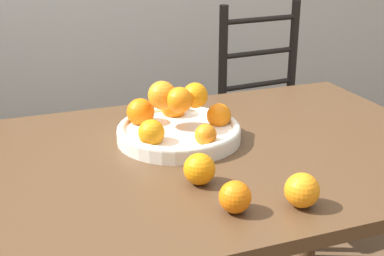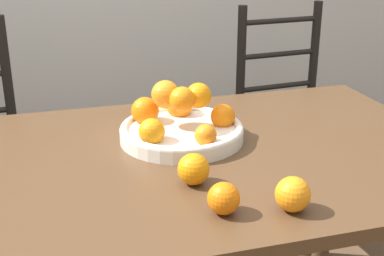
{
  "view_description": "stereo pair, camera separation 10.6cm",
  "coord_description": "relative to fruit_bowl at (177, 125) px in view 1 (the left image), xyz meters",
  "views": [
    {
      "loc": [
        -0.37,
        -1.24,
        1.35
      ],
      "look_at": [
        0.1,
        -0.0,
        0.84
      ],
      "focal_mm": 50.0,
      "sensor_mm": 36.0,
      "label": 1
    },
    {
      "loc": [
        -0.27,
        -1.28,
        1.35
      ],
      "look_at": [
        0.1,
        -0.0,
        0.84
      ],
      "focal_mm": 50.0,
      "sensor_mm": 36.0,
      "label": 2
    }
  ],
  "objects": [
    {
      "name": "orange_loose_0",
      "position": [
        0.13,
        -0.47,
        -0.01
      ],
      "size": [
        0.08,
        0.08,
        0.08
      ],
      "color": "orange",
      "rests_on": "dining_table"
    },
    {
      "name": "orange_loose_1",
      "position": [
        -0.02,
        -0.44,
        -0.01
      ],
      "size": [
        0.07,
        0.07,
        0.07
      ],
      "color": "orange",
      "rests_on": "dining_table"
    },
    {
      "name": "dining_table",
      "position": [
        -0.1,
        -0.11,
        -0.14
      ],
      "size": [
        1.7,
        0.94,
        0.76
      ],
      "color": "#4C331E",
      "rests_on": "ground_plane"
    },
    {
      "name": "chair_right",
      "position": [
        0.69,
        0.66,
        -0.32
      ],
      "size": [
        0.45,
        0.43,
        1.02
      ],
      "rotation": [
        0.0,
        0.0,
        0.08
      ],
      "color": "black",
      "rests_on": "ground_plane"
    },
    {
      "name": "orange_loose_2",
      "position": [
        -0.04,
        -0.28,
        -0.01
      ],
      "size": [
        0.08,
        0.08,
        0.08
      ],
      "color": "orange",
      "rests_on": "dining_table"
    },
    {
      "name": "fruit_bowl",
      "position": [
        0.0,
        0.0,
        0.0
      ],
      "size": [
        0.36,
        0.36,
        0.17
      ],
      "color": "silver",
      "rests_on": "dining_table"
    }
  ]
}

